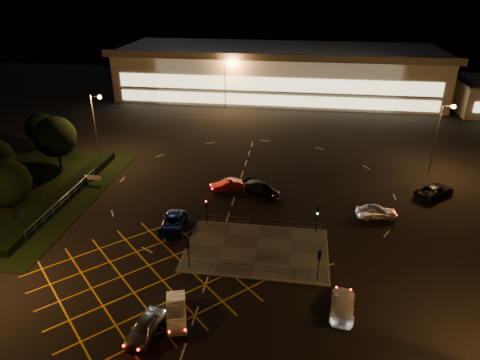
# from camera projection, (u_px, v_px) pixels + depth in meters

# --- Properties ---
(ground) EXTENTS (180.00, 180.00, 0.00)m
(ground) POSITION_uv_depth(u_px,v_px,m) (240.00, 238.00, 45.48)
(ground) COLOR black
(ground) RESTS_ON ground
(pedestrian_island) EXTENTS (14.00, 9.00, 0.12)m
(pedestrian_island) POSITION_uv_depth(u_px,v_px,m) (257.00, 250.00, 43.42)
(pedestrian_island) COLOR #4C4944
(pedestrian_island) RESTS_ON ground
(grass_verge) EXTENTS (18.00, 30.00, 0.08)m
(grass_verge) POSITION_uv_depth(u_px,v_px,m) (29.00, 194.00, 54.42)
(grass_verge) COLOR black
(grass_verge) RESTS_ON ground
(hedge) EXTENTS (2.00, 26.00, 1.00)m
(hedge) POSITION_uv_depth(u_px,v_px,m) (65.00, 194.00, 53.58)
(hedge) COLOR black
(hedge) RESTS_ON ground
(supermarket) EXTENTS (72.00, 26.50, 10.50)m
(supermarket) POSITION_uv_depth(u_px,v_px,m) (278.00, 71.00, 98.52)
(supermarket) COLOR beige
(supermarket) RESTS_ON ground
(streetlight_nw) EXTENTS (1.78, 0.56, 10.03)m
(streetlight_nw) POSITION_uv_depth(u_px,v_px,m) (96.00, 119.00, 61.75)
(streetlight_nw) COLOR slate
(streetlight_nw) RESTS_ON ground
(streetlight_ne) EXTENTS (1.78, 0.56, 10.03)m
(streetlight_ne) POSITION_uv_depth(u_px,v_px,m) (441.00, 129.00, 57.38)
(streetlight_ne) COLOR slate
(streetlight_ne) RESTS_ON ground
(streetlight_far_left) EXTENTS (1.78, 0.56, 10.03)m
(streetlight_far_left) POSITION_uv_depth(u_px,v_px,m) (227.00, 77.00, 86.75)
(streetlight_far_left) COLOR slate
(streetlight_far_left) RESTS_ON ground
(streetlight_far_right) EXTENTS (1.78, 0.56, 10.03)m
(streetlight_far_right) POSITION_uv_depth(u_px,v_px,m) (430.00, 82.00, 83.40)
(streetlight_far_right) COLOR slate
(streetlight_far_right) RESTS_ON ground
(signal_sw) EXTENTS (0.28, 0.30, 3.15)m
(signal_sw) POSITION_uv_depth(u_px,v_px,m) (188.00, 248.00, 39.62)
(signal_sw) COLOR black
(signal_sw) RESTS_ON pedestrian_island
(signal_se) EXTENTS (0.28, 0.30, 3.15)m
(signal_se) POSITION_uv_depth(u_px,v_px,m) (319.00, 259.00, 38.08)
(signal_se) COLOR black
(signal_se) RESTS_ON pedestrian_island
(signal_nw) EXTENTS (0.28, 0.30, 3.15)m
(signal_nw) POSITION_uv_depth(u_px,v_px,m) (206.00, 207.00, 46.76)
(signal_nw) COLOR black
(signal_nw) RESTS_ON pedestrian_island
(signal_ne) EXTENTS (0.28, 0.30, 3.15)m
(signal_ne) POSITION_uv_depth(u_px,v_px,m) (317.00, 215.00, 45.22)
(signal_ne) COLOR black
(signal_ne) RESTS_ON pedestrian_island
(tree_c) EXTENTS (5.76, 5.76, 7.84)m
(tree_c) POSITION_uv_depth(u_px,v_px,m) (55.00, 137.00, 59.44)
(tree_c) COLOR black
(tree_c) RESTS_ON ground
(tree_d) EXTENTS (4.68, 4.68, 6.37)m
(tree_d) POSITION_uv_depth(u_px,v_px,m) (41.00, 128.00, 65.97)
(tree_d) COLOR black
(tree_d) RESTS_ON ground
(tree_e) EXTENTS (5.40, 5.40, 7.35)m
(tree_e) POSITION_uv_depth(u_px,v_px,m) (5.00, 183.00, 46.82)
(tree_e) COLOR black
(tree_e) RESTS_ON ground
(car_near_silver) EXTENTS (2.37, 4.49, 1.46)m
(car_near_silver) POSITION_uv_depth(u_px,v_px,m) (145.00, 327.00, 32.93)
(car_near_silver) COLOR #A1A3A8
(car_near_silver) RESTS_ON ground
(car_queue_white) EXTENTS (2.80, 4.69, 1.46)m
(car_queue_white) POSITION_uv_depth(u_px,v_px,m) (176.00, 311.00, 34.48)
(car_queue_white) COLOR white
(car_queue_white) RESTS_ON ground
(car_left_blue) EXTENTS (2.96, 5.63, 1.51)m
(car_left_blue) POSITION_uv_depth(u_px,v_px,m) (173.00, 223.00, 46.70)
(car_left_blue) COLOR #0B1643
(car_left_blue) RESTS_ON ground
(car_far_dkgrey) EXTENTS (5.50, 4.46, 1.50)m
(car_far_dkgrey) POSITION_uv_depth(u_px,v_px,m) (262.00, 189.00, 54.19)
(car_far_dkgrey) COLOR black
(car_far_dkgrey) RESTS_ON ground
(car_right_silver) EXTENTS (4.78, 2.29, 1.57)m
(car_right_silver) POSITION_uv_depth(u_px,v_px,m) (377.00, 211.00, 48.99)
(car_right_silver) COLOR silver
(car_right_silver) RESTS_ON ground
(car_circ_red) EXTENTS (4.46, 2.97, 1.39)m
(car_circ_red) POSITION_uv_depth(u_px,v_px,m) (227.00, 185.00, 55.40)
(car_circ_red) COLOR #9D170B
(car_circ_red) RESTS_ON ground
(car_east_grey) EXTENTS (5.85, 5.63, 1.55)m
(car_east_grey) POSITION_uv_depth(u_px,v_px,m) (435.00, 190.00, 53.87)
(car_east_grey) COLOR black
(car_east_grey) RESTS_ON ground
(car_approach_white) EXTENTS (2.47, 4.98, 1.39)m
(car_approach_white) POSITION_uv_depth(u_px,v_px,m) (343.00, 305.00, 35.22)
(car_approach_white) COLOR silver
(car_approach_white) RESTS_ON ground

